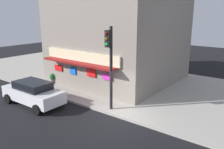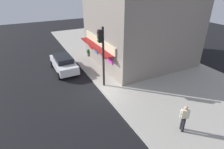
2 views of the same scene
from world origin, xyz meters
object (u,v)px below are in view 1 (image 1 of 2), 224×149
Objects in this scene: trash_can at (110,91)px; potted_plant_by_doorway at (53,78)px; potted_plant_by_window at (76,77)px; parked_car_white at (33,93)px; traffic_light at (110,58)px.

potted_plant_by_doorway is (-5.75, -0.30, 0.00)m from trash_can.
parked_car_white is at bearing -81.39° from potted_plant_by_window.
potted_plant_by_doorway is (-7.11, 1.40, -2.72)m from traffic_light.
trash_can is at bearing -9.04° from potted_plant_by_window.
potted_plant_by_window reaches higher than potted_plant_by_doorway.
potted_plant_by_window is at bearing 98.61° from parked_car_white.
potted_plant_by_window is 0.23× the size of parked_car_white.
potted_plant_by_window is at bearing 156.35° from traffic_light.
trash_can is 5.76m from potted_plant_by_doorway.
traffic_light is 3.49m from trash_can.
trash_can reaches higher than potted_plant_by_doorway.
traffic_light is 1.12× the size of parked_car_white.
potted_plant_by_doorway is at bearing -176.99° from trash_can.
traffic_light reaches higher than potted_plant_by_window.
potted_plant_by_doorway is at bearing 124.74° from parked_car_white.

